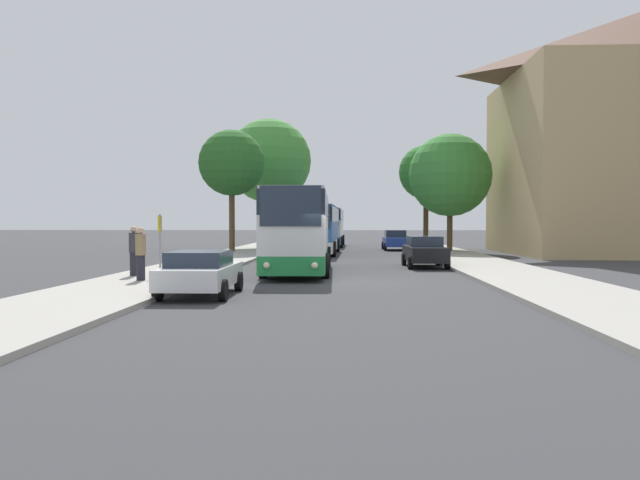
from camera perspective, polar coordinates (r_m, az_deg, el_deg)
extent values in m
plane|color=#38383A|center=(23.08, 1.85, -3.83)|extent=(300.00, 300.00, 0.00)
cube|color=#A39E93|center=(24.20, -15.00, -3.45)|extent=(4.00, 120.00, 0.15)
cube|color=#A39E93|center=(24.02, 18.82, -3.52)|extent=(4.00, 120.00, 0.15)
cube|color=#238942|center=(27.51, -1.93, -1.64)|extent=(2.67, 10.62, 0.70)
cube|color=silver|center=(27.47, -1.93, 0.63)|extent=(2.67, 10.62, 1.48)
cube|color=#232D3D|center=(27.47, -1.93, 3.16)|extent=(2.69, 10.41, 0.95)
cube|color=silver|center=(27.49, -1.93, 4.28)|extent=(2.62, 10.41, 0.12)
cube|color=#232D3D|center=(22.17, -2.72, 3.14)|extent=(2.20, 0.11, 1.45)
sphere|color=#F4EAC1|center=(22.27, -4.91, -2.33)|extent=(0.24, 0.24, 0.24)
sphere|color=#F4EAC1|center=(22.15, -0.51, -2.35)|extent=(0.24, 0.24, 0.24)
cylinder|color=black|center=(24.47, -5.21, -2.35)|extent=(0.32, 1.01, 1.00)
cylinder|color=black|center=(24.31, 0.52, -2.37)|extent=(0.32, 1.01, 1.00)
cylinder|color=black|center=(30.76, -3.86, -1.53)|extent=(0.32, 1.01, 1.00)
cylinder|color=black|center=(30.64, 0.70, -1.54)|extent=(0.32, 1.01, 1.00)
cube|color=silver|center=(42.79, -0.19, -0.47)|extent=(2.66, 11.02, 0.70)
cube|color=#285BA8|center=(42.77, -0.19, 0.85)|extent=(2.66, 11.02, 1.27)
cube|color=#232D3D|center=(42.77, -0.19, 2.33)|extent=(2.68, 10.80, 0.95)
cube|color=#285BA8|center=(42.78, -0.19, 3.05)|extent=(2.61, 10.80, 0.12)
cube|color=#232D3D|center=(37.27, -0.78, 2.20)|extent=(2.20, 0.10, 1.45)
sphere|color=#F4EAC1|center=(37.35, -2.09, -0.72)|extent=(0.24, 0.24, 0.24)
sphere|color=#F4EAC1|center=(37.22, 0.53, -0.73)|extent=(0.24, 0.24, 0.24)
cylinder|color=black|center=(39.63, -2.28, -0.82)|extent=(0.32, 1.01, 1.00)
cylinder|color=black|center=(39.45, 1.25, -0.83)|extent=(0.32, 1.01, 1.00)
cylinder|color=black|center=(46.18, -1.42, -0.47)|extent=(0.32, 1.01, 1.00)
cylinder|color=black|center=(46.02, 1.61, -0.48)|extent=(0.32, 1.01, 1.00)
cube|color=#2D519E|center=(56.77, 0.73, 0.05)|extent=(2.72, 10.36, 0.70)
cube|color=silver|center=(56.75, 0.73, 1.09)|extent=(2.72, 10.36, 1.37)
cube|color=#232D3D|center=(56.75, 0.73, 2.26)|extent=(2.75, 10.16, 0.95)
cube|color=silver|center=(56.76, 0.74, 2.80)|extent=(2.67, 10.16, 0.12)
cube|color=#232D3D|center=(51.56, 0.46, 2.16)|extent=(2.31, 0.10, 1.45)
sphere|color=#F4EAC1|center=(51.62, -0.54, -0.07)|extent=(0.24, 0.24, 0.24)
sphere|color=#F4EAC1|center=(51.52, 1.45, -0.07)|extent=(0.24, 0.24, 0.24)
cylinder|color=black|center=(53.76, -0.79, -0.17)|extent=(0.32, 1.00, 1.00)
cylinder|color=black|center=(53.63, 1.94, -0.18)|extent=(0.32, 1.00, 1.00)
cylinder|color=black|center=(59.94, -0.35, 0.01)|extent=(0.32, 1.00, 1.00)
cylinder|color=black|center=(59.82, 2.11, 0.01)|extent=(0.32, 1.00, 1.00)
cube|color=silver|center=(18.97, -10.83, -3.20)|extent=(1.87, 4.19, 0.60)
cube|color=#232D3D|center=(18.77, -10.95, -1.68)|extent=(1.63, 2.19, 0.44)
cylinder|color=black|center=(20.47, -12.51, -3.70)|extent=(0.21, 0.62, 0.62)
cylinder|color=black|center=(20.08, -7.44, -3.77)|extent=(0.21, 0.62, 0.62)
cylinder|color=black|center=(17.98, -14.60, -4.45)|extent=(0.21, 0.62, 0.62)
cylinder|color=black|center=(17.55, -8.85, -4.56)|extent=(0.21, 0.62, 0.62)
cube|color=black|center=(30.82, 9.55, -1.24)|extent=(1.81, 4.37, 0.71)
cube|color=#232D3D|center=(30.97, 9.51, -0.11)|extent=(1.56, 2.28, 0.49)
cylinder|color=black|center=(29.65, 11.56, -2.05)|extent=(0.21, 0.62, 0.62)
cylinder|color=black|center=(29.40, 8.25, -2.06)|extent=(0.21, 0.62, 0.62)
cylinder|color=black|center=(32.29, 10.73, -1.74)|extent=(0.21, 0.62, 0.62)
cylinder|color=black|center=(32.06, 7.68, -1.75)|extent=(0.21, 0.62, 0.62)
cube|color=#233D9E|center=(49.49, 6.90, -0.16)|extent=(1.82, 4.28, 0.70)
cube|color=#232D3D|center=(49.65, 6.88, 0.58)|extent=(1.58, 2.24, 0.57)
cylinder|color=black|center=(48.28, 8.08, -0.62)|extent=(0.21, 0.62, 0.62)
cylinder|color=black|center=(48.12, 5.99, -0.62)|extent=(0.21, 0.62, 0.62)
cylinder|color=black|center=(50.90, 7.76, -0.50)|extent=(0.21, 0.62, 0.62)
cylinder|color=black|center=(50.75, 5.77, -0.50)|extent=(0.21, 0.62, 0.62)
cylinder|color=gray|center=(24.41, -14.42, -0.47)|extent=(0.08, 0.08, 2.35)
cube|color=yellow|center=(24.39, -14.43, 1.47)|extent=(0.03, 0.45, 0.60)
cylinder|color=#23232D|center=(24.84, -16.66, -2.12)|extent=(0.30, 0.30, 0.90)
cylinder|color=#333338|center=(24.80, -16.67, -0.21)|extent=(0.36, 0.36, 0.75)
sphere|color=tan|center=(24.79, -16.68, 0.94)|extent=(0.24, 0.24, 0.24)
cylinder|color=#23232D|center=(22.80, -16.07, -2.46)|extent=(0.30, 0.30, 0.89)
cylinder|color=olive|center=(22.76, -16.08, -0.41)|extent=(0.36, 0.36, 0.74)
sphere|color=tan|center=(22.74, -16.09, 0.83)|extent=(0.24, 0.24, 0.24)
cylinder|color=#513D23|center=(44.13, -8.06, 1.87)|extent=(0.40, 0.40, 4.48)
sphere|color=#286023|center=(44.32, -8.08, 7.00)|extent=(4.61, 4.61, 4.61)
cylinder|color=#513D23|center=(50.83, -4.65, 1.84)|extent=(0.40, 0.40, 4.47)
sphere|color=#428938|center=(51.08, -4.67, 7.21)|extent=(6.80, 6.80, 6.80)
cylinder|color=#47331E|center=(49.90, 9.65, 1.78)|extent=(0.40, 0.40, 4.39)
sphere|color=#2D7028|center=(50.06, 9.68, 6.14)|extent=(4.28, 4.28, 4.28)
cylinder|color=#513D23|center=(45.78, 11.78, 1.05)|extent=(0.40, 0.40, 3.21)
sphere|color=#387F33|center=(45.90, 11.80, 5.83)|extent=(5.92, 5.92, 5.92)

